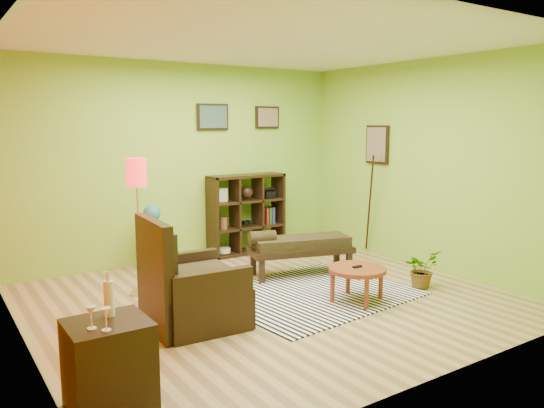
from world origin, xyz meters
TOP-DOWN VIEW (x-y plane):
  - ground at (0.00, 0.00)m, footprint 5.00×5.00m
  - room_shell at (-0.09, 0.01)m, footprint 5.04×4.54m
  - zebra_rug at (0.49, -0.09)m, footprint 2.33×1.97m
  - coffee_table at (0.75, -0.58)m, footprint 0.63×0.63m
  - armchair at (-1.08, -0.18)m, footprint 0.94×0.95m
  - side_cabinet at (-2.20, -1.31)m, footprint 0.54×0.49m
  - floor_lamp at (-1.15, 1.00)m, footprint 0.24×0.24m
  - globe_table at (-0.65, 1.89)m, footprint 0.37×0.37m
  - cube_shelf at (0.91, 2.03)m, footprint 1.20×0.35m
  - bench at (0.82, 0.61)m, footprint 1.42×0.82m
  - potted_plant at (1.75, -0.62)m, footprint 0.46×0.50m

SIDE VIEW (x-z plane):
  - ground at x=0.00m, z-range 0.00..0.00m
  - zebra_rug at x=0.49m, z-range 0.00..0.01m
  - potted_plant at x=1.75m, z-range 0.00..0.36m
  - side_cabinet at x=-2.20m, z-range -0.15..0.80m
  - armchair at x=-1.08m, z-range -0.21..0.87m
  - coffee_table at x=0.75m, z-range 0.13..0.54m
  - bench at x=0.82m, z-range 0.09..0.71m
  - cube_shelf at x=0.91m, z-range 0.00..1.20m
  - globe_table at x=-0.65m, z-range 0.23..1.12m
  - floor_lamp at x=-1.15m, z-range 0.49..2.06m
  - room_shell at x=-0.09m, z-range 0.39..3.21m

